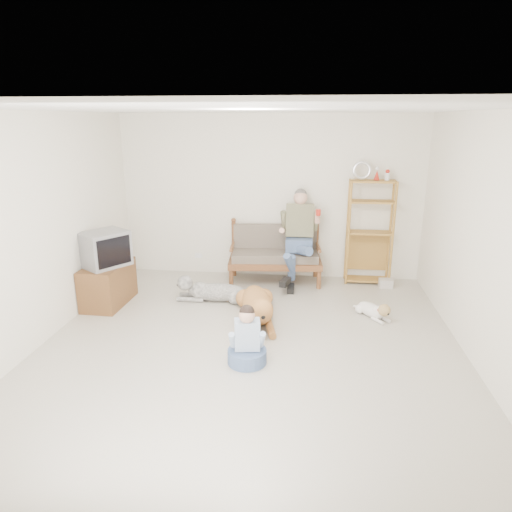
# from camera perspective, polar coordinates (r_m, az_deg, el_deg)

# --- Properties ---
(floor) EXTENTS (5.50, 5.50, 0.00)m
(floor) POSITION_cam_1_polar(r_m,az_deg,el_deg) (5.48, -0.88, -11.64)
(floor) COLOR beige
(floor) RESTS_ON ground
(ceiling) EXTENTS (5.50, 5.50, 0.00)m
(ceiling) POSITION_cam_1_polar(r_m,az_deg,el_deg) (4.82, -1.03, 17.89)
(ceiling) COLOR white
(ceiling) RESTS_ON ground
(wall_back) EXTENTS (5.00, 0.00, 5.00)m
(wall_back) POSITION_cam_1_polar(r_m,az_deg,el_deg) (7.66, 1.76, 7.32)
(wall_back) COLOR silver
(wall_back) RESTS_ON ground
(wall_front) EXTENTS (5.00, 0.00, 5.00)m
(wall_front) POSITION_cam_1_polar(r_m,az_deg,el_deg) (2.47, -9.55, -14.09)
(wall_front) COLOR silver
(wall_front) RESTS_ON ground
(wall_left) EXTENTS (0.00, 5.50, 5.50)m
(wall_left) POSITION_cam_1_polar(r_m,az_deg,el_deg) (5.85, -26.05, 2.64)
(wall_left) COLOR silver
(wall_left) RESTS_ON ground
(wall_right) EXTENTS (0.00, 5.50, 5.50)m
(wall_right) POSITION_cam_1_polar(r_m,az_deg,el_deg) (5.28, 27.06, 1.14)
(wall_right) COLOR silver
(wall_right) RESTS_ON ground
(loveseat) EXTENTS (1.55, 0.82, 0.95)m
(loveseat) POSITION_cam_1_polar(r_m,az_deg,el_deg) (7.54, 2.43, 0.41)
(loveseat) COLOR brown
(loveseat) RESTS_ON ground
(man) EXTENTS (0.59, 0.84, 1.36)m
(man) POSITION_cam_1_polar(r_m,az_deg,el_deg) (7.28, 5.19, 1.59)
(man) COLOR #516395
(man) RESTS_ON loveseat
(etagere) EXTENTS (0.75, 0.33, 1.98)m
(etagere) POSITION_cam_1_polar(r_m,az_deg,el_deg) (7.60, 14.01, 3.03)
(etagere) COLOR olive
(etagere) RESTS_ON ground
(book_stack) EXTENTS (0.22, 0.16, 0.14)m
(book_stack) POSITION_cam_1_polar(r_m,az_deg,el_deg) (7.65, 15.93, -3.29)
(book_stack) COLOR silver
(book_stack) RESTS_ON ground
(tv_stand) EXTENTS (0.53, 0.92, 0.60)m
(tv_stand) POSITION_cam_1_polar(r_m,az_deg,el_deg) (6.99, -18.04, -3.36)
(tv_stand) COLOR brown
(tv_stand) RESTS_ON ground
(crt_tv) EXTENTS (0.73, 0.76, 0.50)m
(crt_tv) POSITION_cam_1_polar(r_m,az_deg,el_deg) (6.77, -18.37, 0.86)
(crt_tv) COLOR slate
(crt_tv) RESTS_ON tv_stand
(wall_outlet) EXTENTS (0.12, 0.02, 0.08)m
(wall_outlet) POSITION_cam_1_polar(r_m,az_deg,el_deg) (8.08, -7.19, 0.05)
(wall_outlet) COLOR white
(wall_outlet) RESTS_ON ground
(golden_retriever) EXTENTS (0.63, 1.58, 0.49)m
(golden_retriever) POSITION_cam_1_polar(r_m,az_deg,el_deg) (6.15, 0.22, -6.26)
(golden_retriever) COLOR #B67B3F
(golden_retriever) RESTS_ON ground
(shaggy_dog) EXTENTS (1.29, 0.33, 0.38)m
(shaggy_dog) POSITION_cam_1_polar(r_m,az_deg,el_deg) (6.84, -5.76, -4.33)
(shaggy_dog) COLOR silver
(shaggy_dog) RESTS_ON ground
(terrier) EXTENTS (0.46, 0.59, 0.26)m
(terrier) POSITION_cam_1_polar(r_m,az_deg,el_deg) (6.44, 14.62, -6.61)
(terrier) COLOR white
(terrier) RESTS_ON ground
(child) EXTENTS (0.44, 0.44, 0.69)m
(child) POSITION_cam_1_polar(r_m,az_deg,el_deg) (5.11, -1.12, -10.74)
(child) COLOR #516395
(child) RESTS_ON ground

